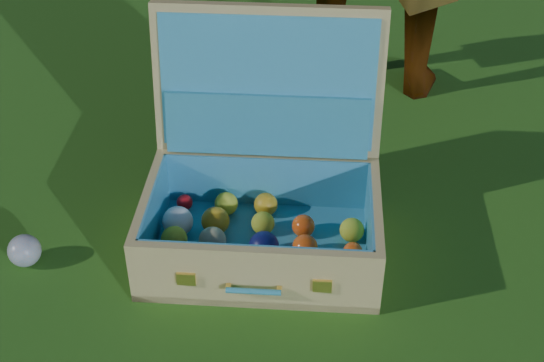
{
  "coord_description": "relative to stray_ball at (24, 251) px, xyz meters",
  "views": [
    {
      "loc": [
        0.63,
        -1.23,
        1.26
      ],
      "look_at": [
        0.11,
        0.16,
        0.17
      ],
      "focal_mm": 50.0,
      "sensor_mm": 36.0,
      "label": 1
    }
  ],
  "objects": [
    {
      "name": "stray_ball",
      "position": [
        0.0,
        0.0,
        0.0
      ],
      "size": [
        0.08,
        0.08,
        0.08
      ],
      "primitive_type": "sphere",
      "color": "teal",
      "rests_on": "ground"
    },
    {
      "name": "suitcase",
      "position": [
        0.5,
        0.3,
        0.12
      ],
      "size": [
        0.68,
        0.61,
        0.54
      ],
      "rotation": [
        0.0,
        0.0,
        0.28
      ],
      "color": "tan",
      "rests_on": "ground"
    },
    {
      "name": "ground",
      "position": [
        0.41,
        0.15,
        -0.04
      ],
      "size": [
        60.0,
        60.0,
        0.0
      ],
      "primitive_type": "plane",
      "color": "#215114",
      "rests_on": "ground"
    }
  ]
}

